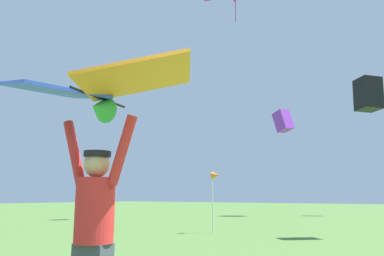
{
  "coord_description": "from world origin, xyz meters",
  "views": [
    {
      "loc": [
        2.24,
        -2.57,
        1.22
      ],
      "look_at": [
        -0.38,
        1.12,
        2.04
      ],
      "focal_mm": 35.01,
      "sensor_mm": 36.0,
      "label": 1
    }
  ],
  "objects_px": {
    "kite_flyer_person": "(94,229)",
    "distant_kite_purple_low_right": "(283,121)",
    "marker_flag": "(215,180)",
    "held_stunt_kite": "(94,90)",
    "distant_kite_black_overhead_distant": "(368,94)",
    "distant_kite_white_high_left": "(370,94)"
  },
  "relations": [
    {
      "from": "kite_flyer_person",
      "to": "distant_kite_purple_low_right",
      "type": "distance_m",
      "value": 22.34
    },
    {
      "from": "marker_flag",
      "to": "held_stunt_kite",
      "type": "bearing_deg",
      "value": -64.56
    },
    {
      "from": "held_stunt_kite",
      "to": "kite_flyer_person",
      "type": "bearing_deg",
      "value": 101.07
    },
    {
      "from": "marker_flag",
      "to": "distant_kite_black_overhead_distant",
      "type": "bearing_deg",
      "value": 20.5
    },
    {
      "from": "distant_kite_black_overhead_distant",
      "to": "marker_flag",
      "type": "distance_m",
      "value": 5.68
    },
    {
      "from": "distant_kite_white_high_left",
      "to": "marker_flag",
      "type": "distance_m",
      "value": 17.16
    },
    {
      "from": "distant_kite_purple_low_right",
      "to": "marker_flag",
      "type": "distance_m",
      "value": 12.99
    },
    {
      "from": "distant_kite_black_overhead_distant",
      "to": "held_stunt_kite",
      "type": "bearing_deg",
      "value": -92.75
    },
    {
      "from": "distant_kite_black_overhead_distant",
      "to": "distant_kite_purple_low_right",
      "type": "relative_size",
      "value": 0.69
    },
    {
      "from": "kite_flyer_person",
      "to": "distant_kite_white_high_left",
      "type": "height_order",
      "value": "distant_kite_white_high_left"
    },
    {
      "from": "held_stunt_kite",
      "to": "distant_kite_purple_low_right",
      "type": "relative_size",
      "value": 1.32
    },
    {
      "from": "distant_kite_black_overhead_distant",
      "to": "distant_kite_purple_low_right",
      "type": "distance_m",
      "value": 12.52
    },
    {
      "from": "distant_kite_purple_low_right",
      "to": "marker_flag",
      "type": "height_order",
      "value": "distant_kite_purple_low_right"
    },
    {
      "from": "kite_flyer_person",
      "to": "held_stunt_kite",
      "type": "relative_size",
      "value": 0.94
    },
    {
      "from": "distant_kite_purple_low_right",
      "to": "held_stunt_kite",
      "type": "bearing_deg",
      "value": -72.94
    },
    {
      "from": "kite_flyer_person",
      "to": "marker_flag",
      "type": "height_order",
      "value": "marker_flag"
    },
    {
      "from": "kite_flyer_person",
      "to": "distant_kite_white_high_left",
      "type": "xyz_separation_m",
      "value": [
        -1.66,
        24.54,
        7.0
      ]
    },
    {
      "from": "held_stunt_kite",
      "to": "distant_kite_black_overhead_distant",
      "type": "height_order",
      "value": "distant_kite_black_overhead_distant"
    },
    {
      "from": "distant_kite_black_overhead_distant",
      "to": "marker_flag",
      "type": "xyz_separation_m",
      "value": [
        -4.7,
        -1.76,
        -2.66
      ]
    },
    {
      "from": "distant_kite_white_high_left",
      "to": "marker_flag",
      "type": "bearing_deg",
      "value": -99.02
    },
    {
      "from": "held_stunt_kite",
      "to": "marker_flag",
      "type": "bearing_deg",
      "value": 115.44
    },
    {
      "from": "distant_kite_black_overhead_distant",
      "to": "distant_kite_purple_low_right",
      "type": "height_order",
      "value": "distant_kite_purple_low_right"
    }
  ]
}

